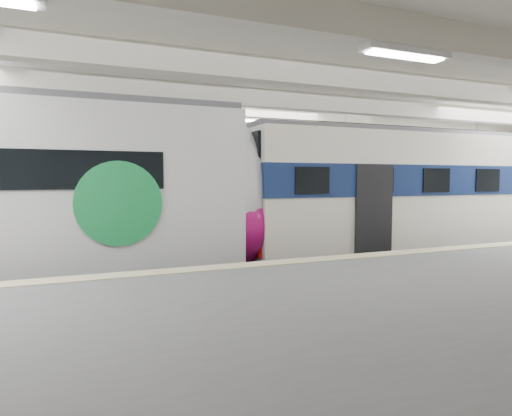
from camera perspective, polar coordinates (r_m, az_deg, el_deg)
name	(u,v)px	position (r m, az deg, el deg)	size (l,w,h in m)	color
station_hall	(288,166)	(10.98, 4.23, 5.56)	(36.00, 24.00, 5.75)	black
modern_emu	(3,202)	(11.73, -30.71, 0.72)	(15.28, 3.15, 4.86)	silver
older_rer	(426,195)	(16.04, 21.70, 1.61)	(13.69, 3.02, 4.51)	white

